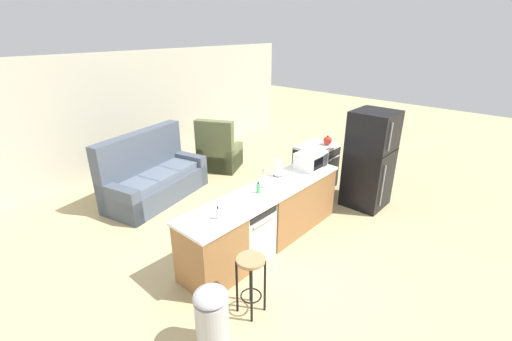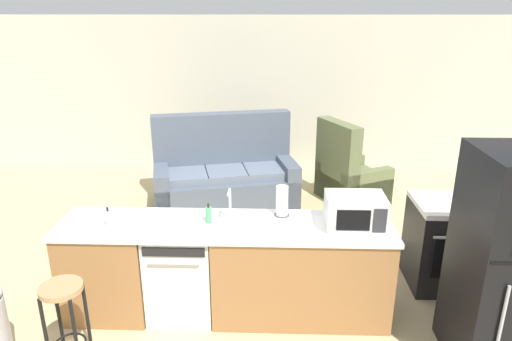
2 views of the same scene
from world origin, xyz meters
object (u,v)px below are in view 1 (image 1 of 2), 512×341
at_px(dishwasher, 248,230).
at_px(couch, 152,178).
at_px(refrigerator, 370,160).
at_px(kettle, 328,141).
at_px(armchair, 219,155).
at_px(soap_bottle, 258,188).
at_px(dish_soap_bottle, 218,214).
at_px(stove_range, 316,166).
at_px(bar_stool, 251,274).
at_px(microwave, 311,160).
at_px(trash_bin, 212,319).
at_px(paper_towel_roll, 278,168).

height_order(dishwasher, couch, couch).
xyz_separation_m(dishwasher, refrigerator, (2.60, -0.55, 0.46)).
bearing_deg(kettle, dishwasher, -171.32).
relative_size(dishwasher, armchair, 0.70).
height_order(soap_bottle, dish_soap_bottle, same).
relative_size(stove_range, refrigerator, 0.51).
distance_m(dish_soap_bottle, couch, 2.85).
relative_size(refrigerator, armchair, 1.46).
height_order(refrigerator, bar_stool, refrigerator).
xyz_separation_m(microwave, soap_bottle, (-1.27, 0.03, -0.07)).
relative_size(refrigerator, trash_bin, 2.37).
relative_size(dishwasher, refrigerator, 0.48).
xyz_separation_m(stove_range, armchair, (-0.68, 2.17, -0.10)).
bearing_deg(soap_bottle, trash_bin, -153.05).
distance_m(dishwasher, trash_bin, 1.58).
relative_size(paper_towel_roll, dish_soap_bottle, 1.60).
distance_m(kettle, armchair, 2.53).
height_order(kettle, bar_stool, kettle).
bearing_deg(dish_soap_bottle, trash_bin, -136.90).
distance_m(dishwasher, soap_bottle, 0.61).
bearing_deg(bar_stool, armchair, 52.37).
relative_size(stove_range, trash_bin, 1.22).
distance_m(kettle, couch, 3.49).
bearing_deg(armchair, refrigerator, -78.31).
relative_size(stove_range, microwave, 1.80).
xyz_separation_m(microwave, trash_bin, (-2.89, -0.79, -0.66)).
height_order(stove_range, trash_bin, stove_range).
distance_m(microwave, paper_towel_roll, 0.65).
height_order(dishwasher, paper_towel_roll, paper_towel_roll).
distance_m(dishwasher, microwave, 1.64).
bearing_deg(refrigerator, kettle, 80.15).
height_order(refrigerator, armchair, refrigerator).
xyz_separation_m(microwave, armchair, (0.40, 2.72, -0.69)).
bearing_deg(paper_towel_roll, bar_stool, -150.24).
bearing_deg(couch, trash_bin, -113.60).
distance_m(paper_towel_roll, bar_stool, 1.97).
relative_size(paper_towel_roll, trash_bin, 0.38).
height_order(stove_range, refrigerator, refrigerator).
height_order(microwave, trash_bin, microwave).
distance_m(soap_bottle, dish_soap_bottle, 0.86).
height_order(stove_range, armchair, armchair).
bearing_deg(kettle, armchair, 110.21).
bearing_deg(dishwasher, bar_stool, -135.02).
height_order(dish_soap_bottle, trash_bin, dish_soap_bottle).
xyz_separation_m(stove_range, refrigerator, (-0.00, -1.10, 0.43)).
bearing_deg(stove_range, trash_bin, -161.32).
bearing_deg(refrigerator, couch, 127.89).
xyz_separation_m(paper_towel_roll, dish_soap_bottle, (-1.50, -0.27, -0.07)).
distance_m(refrigerator, armchair, 3.38).
xyz_separation_m(microwave, bar_stool, (-2.27, -0.75, -0.50)).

